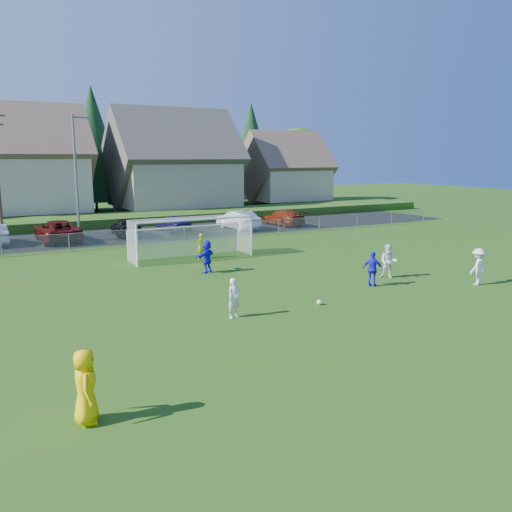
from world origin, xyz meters
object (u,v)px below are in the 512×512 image
object	(u,v)px
player_white_a	(234,298)
player_blue_a	(373,269)
car_g	(283,218)
car_c	(58,231)
car_f	(238,220)
player_white_b	(388,261)
car_d	(127,227)
referee	(85,387)
goalkeeper	(201,246)
player_white_c	(478,267)
player_blue_b	(207,257)
soccer_ball	(319,302)
soccer_goal	(190,231)
car_e	(173,223)

from	to	relation	value
player_white_a	player_blue_a	xyz separation A→B (m)	(8.04, 1.25, 0.06)
car_g	car_c	bearing A→B (deg)	-4.52
car_f	player_white_b	bearing A→B (deg)	81.17
player_white_b	car_d	bearing A→B (deg)	160.98
referee	goalkeeper	distance (m)	20.51
player_white_c	player_white_b	bearing A→B (deg)	-58.82
player_white_c	referee	bearing A→B (deg)	3.72
player_white_c	player_blue_b	world-z (taller)	player_white_c
soccer_ball	referee	xyz separation A→B (m)	(-10.70, -5.58, 0.78)
referee	car_c	world-z (taller)	referee
player_blue_b	soccer_goal	distance (m)	4.55
car_c	car_g	bearing A→B (deg)	178.78
car_f	goalkeeper	bearing A→B (deg)	49.85
referee	soccer_goal	xyz separation A→B (m)	(10.21, 18.09, 0.74)
player_white_c	soccer_ball	bearing A→B (deg)	-15.28
player_blue_a	car_g	bearing A→B (deg)	-57.39
car_c	player_white_b	bearing A→B (deg)	119.91
player_white_c	car_d	bearing A→B (deg)	-77.63
car_f	player_blue_b	bearing A→B (deg)	53.95
player_white_b	player_blue_a	xyz separation A→B (m)	(-1.85, -0.93, -0.03)
car_d	car_e	size ratio (longest dim) A/B	1.12
player_blue_b	soccer_goal	size ratio (longest dim) A/B	0.23
soccer_ball	car_e	world-z (taller)	car_e
referee	car_f	world-z (taller)	referee
player_blue_b	car_g	world-z (taller)	player_blue_b
player_white_a	player_blue_a	bearing A→B (deg)	-3.06
player_white_c	car_e	world-z (taller)	player_white_c
car_c	car_f	size ratio (longest dim) A/B	1.19
player_blue_b	goalkeeper	distance (m)	4.07
player_blue_b	car_c	world-z (taller)	player_blue_b
player_white_a	soccer_ball	bearing A→B (deg)	-14.52
player_blue_a	goalkeeper	distance (m)	11.34
player_blue_b	player_white_b	bearing A→B (deg)	108.78
referee	player_white_b	bearing A→B (deg)	-54.68
player_white_a	player_blue_a	world-z (taller)	player_blue_a
car_e	car_g	size ratio (longest dim) A/B	0.87
goalkeeper	car_c	xyz separation A→B (m)	(-6.30, 11.23, 0.02)
player_white_c	goalkeeper	bearing A→B (deg)	-65.37
player_white_a	car_f	size ratio (longest dim) A/B	0.32
car_d	player_white_c	bearing A→B (deg)	119.26
player_white_a	car_d	world-z (taller)	player_white_a
referee	car_f	xyz separation A→B (m)	(18.84, 28.30, -0.11)
goalkeeper	player_white_b	bearing A→B (deg)	102.21
referee	car_g	size ratio (longest dim) A/B	0.37
player_white_a	car_c	size ratio (longest dim) A/B	0.27
player_white_a	car_f	world-z (taller)	car_f
player_blue_a	car_d	bearing A→B (deg)	-21.76
car_f	car_g	bearing A→B (deg)	-178.91
car_d	car_e	world-z (taller)	car_e
player_white_c	car_f	size ratio (longest dim) A/B	0.37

